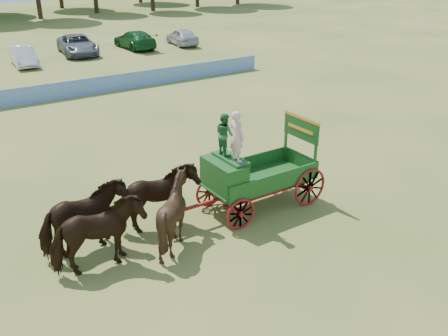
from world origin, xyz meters
TOP-DOWN VIEW (x-y plane):
  - ground at (0.00, 0.00)m, footprint 160.00×160.00m
  - horse_lead_left at (-7.05, -0.11)m, footprint 2.65×1.28m
  - horse_lead_right at (-7.05, 0.99)m, footprint 2.71×1.42m
  - horse_wheel_left at (-4.65, -0.11)m, footprint 2.12×1.91m
  - horse_wheel_right at (-4.65, 0.99)m, footprint 2.69×1.39m
  - farm_dray at (-1.68, 0.45)m, footprint 6.00×2.00m
  - sponsor_banner at (-1.00, 18.00)m, footprint 26.00×0.08m

SIDE VIEW (x-z plane):
  - ground at x=0.00m, z-range 0.00..0.00m
  - sponsor_banner at x=-1.00m, z-range 0.00..1.05m
  - horse_lead_left at x=-7.05m, z-range 0.00..2.20m
  - horse_lead_right at x=-7.05m, z-range 0.00..2.20m
  - horse_wheel_right at x=-4.65m, z-range 0.00..2.20m
  - horse_wheel_left at x=-4.65m, z-range 0.00..2.21m
  - farm_dray at x=-1.68m, z-range -0.31..3.52m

